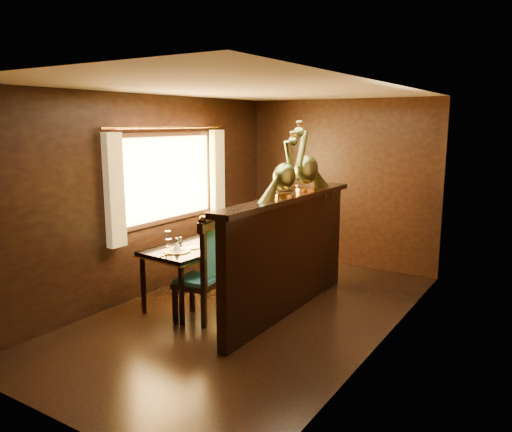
{
  "coord_description": "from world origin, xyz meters",
  "views": [
    {
      "loc": [
        2.94,
        -4.52,
        2.16
      ],
      "look_at": [
        -0.09,
        0.25,
        1.09
      ],
      "focal_mm": 35.0,
      "sensor_mm": 36.0,
      "label": 1
    }
  ],
  "objects_px": {
    "peacock_left": "(285,164)",
    "peacock_right": "(307,156)",
    "chair_left": "(206,265)",
    "dining_table": "(195,251)",
    "chair_right": "(281,236)"
  },
  "relations": [
    {
      "from": "dining_table",
      "to": "peacock_right",
      "type": "height_order",
      "value": "peacock_right"
    },
    {
      "from": "chair_right",
      "to": "peacock_right",
      "type": "xyz_separation_m",
      "value": [
        0.47,
        -0.25,
        1.05
      ]
    },
    {
      "from": "chair_left",
      "to": "chair_right",
      "type": "bearing_deg",
      "value": 74.69
    },
    {
      "from": "chair_left",
      "to": "peacock_left",
      "type": "bearing_deg",
      "value": 34.42
    },
    {
      "from": "dining_table",
      "to": "peacock_left",
      "type": "height_order",
      "value": "peacock_left"
    },
    {
      "from": "chair_left",
      "to": "peacock_right",
      "type": "relative_size",
      "value": 1.49
    },
    {
      "from": "chair_right",
      "to": "peacock_left",
      "type": "relative_size",
      "value": 1.95
    },
    {
      "from": "chair_left",
      "to": "dining_table",
      "type": "bearing_deg",
      "value": 133.46
    },
    {
      "from": "chair_right",
      "to": "peacock_left",
      "type": "bearing_deg",
      "value": -45.8
    },
    {
      "from": "peacock_right",
      "to": "chair_left",
      "type": "bearing_deg",
      "value": -119.48
    },
    {
      "from": "peacock_left",
      "to": "peacock_right",
      "type": "height_order",
      "value": "peacock_right"
    },
    {
      "from": "chair_left",
      "to": "peacock_right",
      "type": "bearing_deg",
      "value": 51.69
    },
    {
      "from": "dining_table",
      "to": "chair_right",
      "type": "bearing_deg",
      "value": 64.37
    },
    {
      "from": "chair_left",
      "to": "peacock_left",
      "type": "distance_m",
      "value": 1.38
    },
    {
      "from": "peacock_left",
      "to": "peacock_right",
      "type": "xyz_separation_m",
      "value": [
        0.0,
        0.52,
        0.06
      ]
    }
  ]
}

